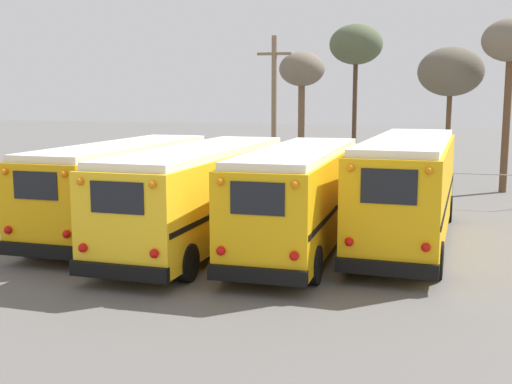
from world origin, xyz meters
The scene contains 11 objects.
ground_plane centered at (0.00, 0.00, 0.00)m, with size 160.00×160.00×0.00m, color #5B5956.
school_bus_0 centered at (-4.61, -0.40, 1.65)m, with size 2.68×9.77×3.03m.
school_bus_1 centered at (-1.54, -1.21, 1.66)m, with size 2.88×10.68×3.03m.
school_bus_2 centered at (1.54, -1.15, 1.67)m, with size 2.48×9.61×3.07m.
school_bus_3 centered at (4.61, 0.71, 1.79)m, with size 3.00×10.64×3.32m.
utility_pole centered at (-2.72, 12.90, 3.97)m, with size 1.80×0.27×7.60m.
bare_tree_0 centered at (8.60, 12.72, 6.91)m, with size 2.65×2.65×8.11m.
bare_tree_1 centered at (0.69, 19.33, 7.47)m, with size 3.15×3.15×8.74m.
bare_tree_2 centered at (6.02, 14.52, 5.72)m, with size 3.27×3.27×6.99m.
bare_tree_3 centered at (-2.03, 16.68, 5.87)m, with size 2.58×2.58×7.03m.
fence_line centered at (0.00, 7.92, 0.98)m, with size 17.28×0.06×1.42m.
Camera 1 is at (5.28, -19.65, 4.63)m, focal length 45.00 mm.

